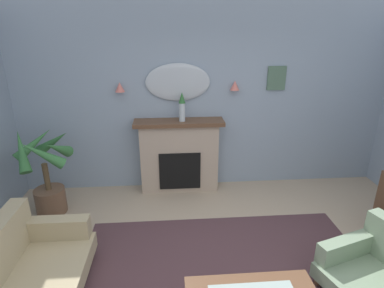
{
  "coord_description": "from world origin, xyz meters",
  "views": [
    {
      "loc": [
        -0.58,
        -2.27,
        2.52
      ],
      "look_at": [
        -0.3,
        1.27,
        1.17
      ],
      "focal_mm": 29.54,
      "sensor_mm": 36.0,
      "label": 1
    }
  ],
  "objects": [
    {
      "name": "framed_picture",
      "position": [
        1.08,
        2.45,
        1.75
      ],
      "size": [
        0.28,
        0.03,
        0.36
      ],
      "primitive_type": "cube",
      "color": "#4C6B56"
    },
    {
      "name": "potted_plant_tall_palm",
      "position": [
        -2.27,
        1.77,
        0.61
      ],
      "size": [
        0.8,
        0.81,
        1.26
      ],
      "color": "brown",
      "rests_on": "ground"
    },
    {
      "name": "wall_back",
      "position": [
        0.0,
        2.52,
        1.44
      ],
      "size": [
        6.75,
        0.1,
        2.87
      ],
      "primitive_type": "cube",
      "color": "#8C9EB2",
      "rests_on": "ground"
    },
    {
      "name": "armchair_in_corner",
      "position": [
        1.42,
        -0.04,
        0.31
      ],
      "size": [
        1.02,
        1.01,
        0.71
      ],
      "color": "gray",
      "rests_on": "ground"
    },
    {
      "name": "fireplace",
      "position": [
        -0.42,
        2.3,
        0.57
      ],
      "size": [
        1.36,
        0.36,
        1.16
      ],
      "color": "tan",
      "rests_on": "ground"
    },
    {
      "name": "patterned_rug",
      "position": [
        0.0,
        0.2,
        0.01
      ],
      "size": [
        3.2,
        2.4,
        0.01
      ],
      "primitive_type": "cube",
      "color": "#4C3338",
      "rests_on": "ground"
    },
    {
      "name": "wall_sconce_right",
      "position": [
        0.43,
        2.39,
        1.66
      ],
      "size": [
        0.14,
        0.14,
        0.14
      ],
      "primitive_type": "cone",
      "color": "#D17066"
    },
    {
      "name": "mantel_vase_right",
      "position": [
        -0.37,
        2.27,
        1.39
      ],
      "size": [
        0.1,
        0.1,
        0.44
      ],
      "color": "silver",
      "rests_on": "fireplace"
    },
    {
      "name": "wall_sconce_left",
      "position": [
        -1.27,
        2.39,
        1.66
      ],
      "size": [
        0.14,
        0.14,
        0.14
      ],
      "primitive_type": "cone",
      "color": "#D17066"
    },
    {
      "name": "wall_mirror",
      "position": [
        -0.42,
        2.44,
        1.71
      ],
      "size": [
        0.96,
        0.06,
        0.56
      ],
      "primitive_type": "ellipsoid",
      "color": "#B2BCC6"
    }
  ]
}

